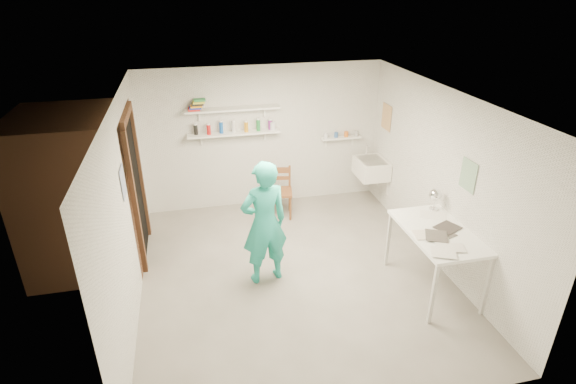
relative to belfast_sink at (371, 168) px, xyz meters
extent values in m
cube|color=slate|center=(-1.75, -1.70, -0.71)|extent=(4.00, 4.50, 0.02)
cube|color=silver|center=(-1.75, -1.70, 1.71)|extent=(4.00, 4.50, 0.02)
cube|color=silver|center=(-1.75, 0.56, 0.50)|extent=(4.00, 0.02, 2.40)
cube|color=silver|center=(-1.75, -3.96, 0.50)|extent=(4.00, 0.02, 2.40)
cube|color=silver|center=(-3.76, -1.70, 0.50)|extent=(0.02, 4.50, 2.40)
cube|color=silver|center=(0.26, -1.70, 0.50)|extent=(0.02, 4.50, 2.40)
cube|color=black|center=(-3.74, -0.65, 0.30)|extent=(0.02, 0.90, 2.00)
cube|color=brown|center=(-4.45, -0.65, 0.35)|extent=(1.40, 1.50, 2.10)
cube|color=brown|center=(-3.72, -0.65, 1.35)|extent=(0.06, 1.05, 0.10)
cube|color=brown|center=(-3.72, -1.15, 0.30)|extent=(0.06, 0.10, 2.00)
cube|color=brown|center=(-3.72, -0.15, 0.30)|extent=(0.06, 0.10, 2.00)
cube|color=white|center=(-2.25, 0.43, 0.65)|extent=(1.50, 0.22, 0.03)
cube|color=white|center=(-2.25, 0.43, 1.05)|extent=(1.50, 0.22, 0.03)
cube|color=white|center=(-0.40, 0.47, 0.42)|extent=(0.70, 0.14, 0.03)
cube|color=#334C7F|center=(-3.74, -1.65, 0.85)|extent=(0.01, 0.28, 0.36)
cube|color=#995933|center=(0.24, 0.10, 0.85)|extent=(0.01, 0.34, 0.42)
cube|color=#3F724C|center=(0.24, -2.25, 0.80)|extent=(0.01, 0.30, 0.38)
cube|color=white|center=(0.00, 0.00, 0.00)|extent=(0.48, 0.60, 0.30)
imported|color=teal|center=(-2.15, -1.69, 0.14)|extent=(0.68, 0.51, 1.68)
cylinder|color=beige|center=(-2.10, -1.48, 0.42)|extent=(0.30, 0.09, 0.30)
cube|color=brown|center=(-1.60, -0.03, -0.26)|extent=(0.47, 0.46, 0.87)
cube|color=white|center=(-0.11, -2.36, -0.27)|extent=(0.77, 1.28, 0.85)
sphere|color=silver|center=(0.10, -1.85, 0.37)|extent=(0.16, 0.16, 0.16)
cylinder|color=black|center=(-2.85, 0.43, 0.75)|extent=(0.06, 0.06, 0.17)
cylinder|color=red|center=(-2.65, 0.43, 0.75)|extent=(0.06, 0.06, 0.17)
cylinder|color=blue|center=(-2.45, 0.43, 0.75)|extent=(0.06, 0.06, 0.17)
cylinder|color=white|center=(-2.25, 0.43, 0.75)|extent=(0.06, 0.06, 0.17)
cylinder|color=orange|center=(-2.05, 0.43, 0.75)|extent=(0.06, 0.06, 0.17)
cylinder|color=#268C3F|center=(-1.85, 0.43, 0.75)|extent=(0.06, 0.06, 0.17)
cylinder|color=#8C268C|center=(-1.65, 0.43, 0.75)|extent=(0.06, 0.06, 0.17)
cube|color=red|center=(-2.85, 0.43, 1.08)|extent=(0.18, 0.14, 0.03)
cube|color=#1933A5|center=(-2.83, 0.43, 1.11)|extent=(0.18, 0.14, 0.03)
cube|color=orange|center=(-2.81, 0.43, 1.14)|extent=(0.18, 0.14, 0.03)
cube|color=black|center=(-2.79, 0.43, 1.16)|extent=(0.18, 0.14, 0.03)
cube|color=yellow|center=(-2.77, 0.43, 1.19)|extent=(0.18, 0.14, 0.03)
cube|color=#338C4C|center=(-2.75, 0.43, 1.22)|extent=(0.18, 0.14, 0.03)
cylinder|color=silver|center=(-0.61, 0.47, 0.48)|extent=(0.07, 0.07, 0.09)
cylinder|color=#335999|center=(-0.47, 0.47, 0.48)|extent=(0.07, 0.07, 0.09)
cylinder|color=orange|center=(-0.33, 0.47, 0.48)|extent=(0.07, 0.07, 0.09)
cylinder|color=#999999|center=(-0.19, 0.47, 0.48)|extent=(0.07, 0.07, 0.09)
cube|color=silver|center=(-0.11, -2.36, 0.15)|extent=(0.30, 0.22, 0.00)
cube|color=#4C4742|center=(-0.11, -2.36, 0.16)|extent=(0.30, 0.22, 0.00)
cube|color=beige|center=(-0.11, -2.36, 0.16)|extent=(0.30, 0.22, 0.00)
cube|color=#383330|center=(-0.11, -2.36, 0.17)|extent=(0.30, 0.22, 0.00)
cube|color=silver|center=(-0.11, -2.36, 0.17)|extent=(0.30, 0.22, 0.00)
cube|color=silver|center=(-0.11, -2.36, 0.17)|extent=(0.30, 0.22, 0.00)
cube|color=#4C4742|center=(-0.11, -2.36, 0.18)|extent=(0.30, 0.22, 0.00)
camera|label=1|loc=(-2.96, -6.55, 2.94)|focal=28.00mm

